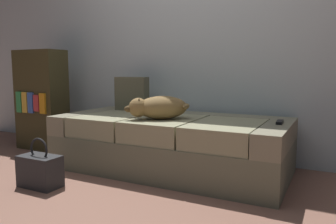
{
  "coord_description": "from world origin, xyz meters",
  "views": [
    {
      "loc": [
        1.29,
        -1.6,
        0.88
      ],
      "look_at": [
        0.0,
        0.93,
        0.52
      ],
      "focal_mm": 35.43,
      "sensor_mm": 36.0,
      "label": 1
    }
  ],
  "objects_px": {
    "couch": "(171,143)",
    "throw_pillow": "(132,94)",
    "tv_remote": "(280,122)",
    "bookshelf": "(42,100)",
    "handbag": "(40,170)",
    "dog_tan": "(158,107)"
  },
  "relations": [
    {
      "from": "couch",
      "to": "throw_pillow",
      "type": "bearing_deg",
      "value": 154.99
    },
    {
      "from": "throw_pillow",
      "to": "handbag",
      "type": "xyz_separation_m",
      "value": [
        -0.1,
        -1.12,
        -0.52
      ]
    },
    {
      "from": "couch",
      "to": "handbag",
      "type": "bearing_deg",
      "value": -128.61
    },
    {
      "from": "tv_remote",
      "to": "throw_pillow",
      "type": "distance_m",
      "value": 1.51
    },
    {
      "from": "tv_remote",
      "to": "throw_pillow",
      "type": "bearing_deg",
      "value": 169.15
    },
    {
      "from": "throw_pillow",
      "to": "handbag",
      "type": "distance_m",
      "value": 1.24
    },
    {
      "from": "bookshelf",
      "to": "handbag",
      "type": "bearing_deg",
      "value": -43.55
    },
    {
      "from": "bookshelf",
      "to": "dog_tan",
      "type": "bearing_deg",
      "value": -8.11
    },
    {
      "from": "couch",
      "to": "throw_pillow",
      "type": "distance_m",
      "value": 0.76
    },
    {
      "from": "couch",
      "to": "throw_pillow",
      "type": "xyz_separation_m",
      "value": [
        -0.58,
        0.27,
        0.41
      ]
    },
    {
      "from": "dog_tan",
      "to": "bookshelf",
      "type": "xyz_separation_m",
      "value": [
        -1.61,
        0.23,
        -0.02
      ]
    },
    {
      "from": "tv_remote",
      "to": "handbag",
      "type": "distance_m",
      "value": 1.87
    },
    {
      "from": "tv_remote",
      "to": "bookshelf",
      "type": "xyz_separation_m",
      "value": [
        -2.56,
        0.01,
        0.07
      ]
    },
    {
      "from": "throw_pillow",
      "to": "handbag",
      "type": "relative_size",
      "value": 0.9
    },
    {
      "from": "dog_tan",
      "to": "bookshelf",
      "type": "distance_m",
      "value": 1.63
    },
    {
      "from": "couch",
      "to": "tv_remote",
      "type": "relative_size",
      "value": 13.39
    },
    {
      "from": "couch",
      "to": "bookshelf",
      "type": "relative_size",
      "value": 1.83
    },
    {
      "from": "throw_pillow",
      "to": "bookshelf",
      "type": "xyz_separation_m",
      "value": [
        -1.07,
        -0.2,
        -0.09
      ]
    },
    {
      "from": "couch",
      "to": "tv_remote",
      "type": "xyz_separation_m",
      "value": [
        0.91,
        0.06,
        0.25
      ]
    },
    {
      "from": "dog_tan",
      "to": "tv_remote",
      "type": "relative_size",
      "value": 3.37
    },
    {
      "from": "bookshelf",
      "to": "tv_remote",
      "type": "bearing_deg",
      "value": -0.15
    },
    {
      "from": "tv_remote",
      "to": "bookshelf",
      "type": "relative_size",
      "value": 0.14
    }
  ]
}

